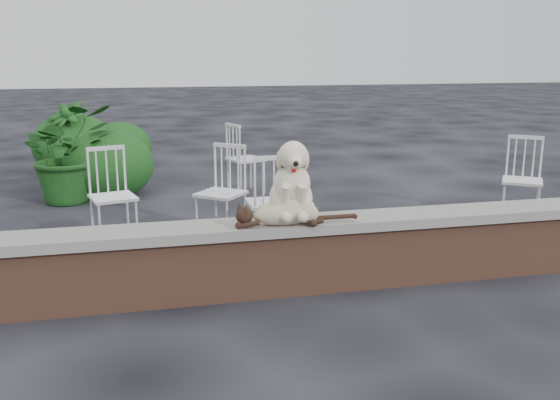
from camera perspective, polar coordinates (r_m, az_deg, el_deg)
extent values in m
plane|color=black|center=(5.22, 9.43, -7.50)|extent=(60.00, 60.00, 0.00)
cube|color=brown|center=(5.14, 9.53, -4.90)|extent=(6.00, 0.30, 0.50)
cube|color=slate|center=(5.05, 9.66, -1.78)|extent=(6.20, 0.40, 0.08)
imported|color=#164012|center=(8.20, -19.19, 4.11)|extent=(1.46, 1.40, 1.24)
imported|color=#164012|center=(9.85, -19.03, 5.29)|extent=(0.88, 0.88, 1.14)
ellipsoid|color=#164012|center=(8.40, -15.59, 3.15)|extent=(1.17, 1.07, 0.93)
ellipsoid|color=#164012|center=(10.16, -18.60, 4.85)|extent=(1.26, 1.15, 0.99)
ellipsoid|color=#164012|center=(10.25, -14.69, 4.73)|extent=(1.03, 0.95, 0.82)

